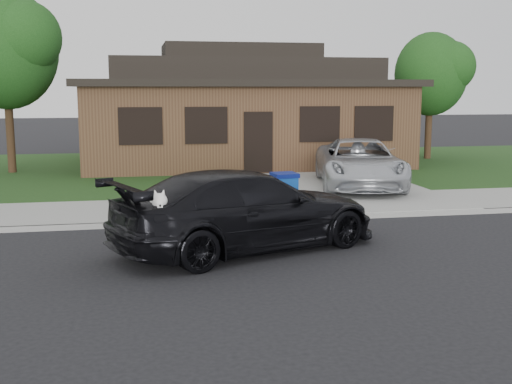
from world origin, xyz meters
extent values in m
plane|color=black|center=(0.00, 0.00, 0.00)|extent=(120.00, 120.00, 0.00)
cube|color=gray|center=(0.00, 5.00, 0.06)|extent=(60.00, 3.00, 0.12)
cube|color=gray|center=(0.00, 3.50, 0.06)|extent=(60.00, 0.12, 0.12)
cube|color=#193814|center=(0.00, 13.00, 0.07)|extent=(60.00, 13.00, 0.13)
cube|color=gray|center=(6.00, 10.00, 0.07)|extent=(4.50, 13.00, 0.14)
imported|color=black|center=(1.86, 1.06, 0.77)|extent=(5.74, 3.98, 1.54)
ellipsoid|color=white|center=(0.17, 0.07, 1.11)|extent=(0.34, 0.40, 0.30)
sphere|color=white|center=(0.17, -0.16, 1.21)|extent=(0.26, 0.26, 0.26)
cube|color=white|center=(0.17, -0.28, 1.17)|extent=(0.09, 0.12, 0.08)
sphere|color=black|center=(0.17, -0.34, 1.17)|extent=(0.04, 0.04, 0.04)
cone|color=white|center=(0.11, -0.11, 1.35)|extent=(0.11, 0.11, 0.14)
cone|color=white|center=(0.24, -0.11, 1.35)|extent=(0.11, 0.11, 0.14)
imported|color=silver|center=(6.42, 7.45, 0.85)|extent=(3.42, 5.52, 1.43)
cube|color=#0E409B|center=(3.28, 3.97, 0.55)|extent=(0.58, 0.58, 0.86)
cube|color=navy|center=(3.28, 3.97, 1.03)|extent=(0.63, 0.63, 0.10)
cylinder|color=black|center=(3.09, 3.70, 0.19)|extent=(0.06, 0.14, 0.13)
cylinder|color=black|center=(3.48, 3.70, 0.19)|extent=(0.06, 0.14, 0.13)
cube|color=#422B1C|center=(4.00, 15.00, 1.63)|extent=(12.00, 8.00, 3.00)
cube|color=black|center=(4.00, 15.00, 3.25)|extent=(12.60, 8.60, 0.25)
cube|color=black|center=(4.00, 15.00, 3.78)|extent=(10.00, 6.50, 0.80)
cube|color=black|center=(4.00, 15.00, 4.48)|extent=(6.00, 3.50, 0.60)
cube|color=black|center=(4.00, 10.97, 1.23)|extent=(1.00, 0.06, 2.10)
cube|color=black|center=(0.00, 10.97, 1.83)|extent=(1.30, 0.05, 1.10)
cube|color=black|center=(2.20, 10.97, 1.83)|extent=(1.30, 0.05, 1.10)
cube|color=black|center=(6.20, 10.97, 1.83)|extent=(1.30, 0.05, 1.10)
cube|color=black|center=(8.20, 10.97, 1.83)|extent=(1.30, 0.05, 1.10)
cylinder|color=#332114|center=(-4.50, 13.00, 1.37)|extent=(0.28, 0.28, 2.48)
ellipsoid|color=#143811|center=(-4.50, 13.00, 4.41)|extent=(3.60, 3.60, 4.14)
sphere|color=#26591E|center=(-3.78, 12.46, 4.77)|extent=(2.52, 2.52, 2.52)
cylinder|color=#332114|center=(12.00, 14.50, 1.14)|extent=(0.28, 0.28, 2.03)
ellipsoid|color=#143811|center=(12.00, 14.50, 3.65)|extent=(3.00, 3.00, 3.45)
sphere|color=#26591E|center=(12.60, 14.05, 3.95)|extent=(2.10, 2.10, 2.10)
camera|label=1|loc=(-0.20, -10.78, 3.07)|focal=45.00mm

